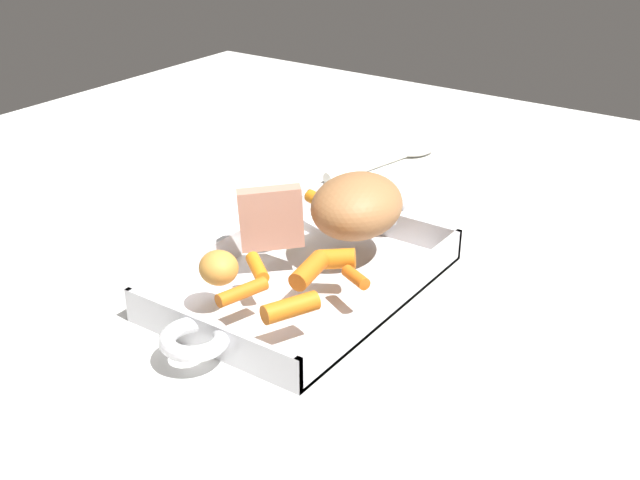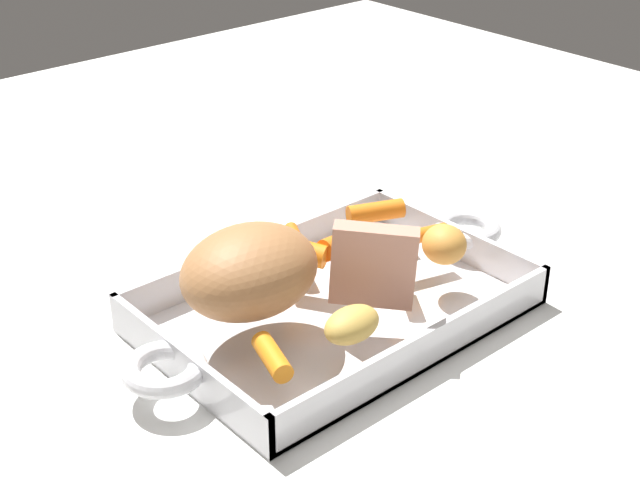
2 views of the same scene
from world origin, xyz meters
TOP-DOWN VIEW (x-y plane):
  - ground_plane at (0.00, 0.00)m, footprint 1.87×1.87m
  - roasting_dish at (0.00, 0.00)m, footprint 0.47×0.25m
  - pork_roast at (-0.09, 0.01)m, footprint 0.14×0.12m
  - roast_slice_thin at (0.00, -0.05)m, footprint 0.07×0.07m
  - baby_carrot_northeast at (0.02, 0.08)m, footprint 0.03×0.04m
  - baby_carrot_long at (0.12, 0.07)m, footprint 0.07×0.05m
  - baby_carrot_center_right at (-0.00, 0.05)m, footprint 0.04×0.05m
  - baby_carrot_southwest at (0.04, 0.04)m, footprint 0.06×0.03m
  - baby_carrot_southeast at (0.07, -0.02)m, footprint 0.04×0.05m
  - baby_carrot_short at (-0.13, -0.07)m, footprint 0.03×0.06m
  - baby_carrot_center_left at (0.12, 0.00)m, footprint 0.06×0.03m
  - potato_golden_small at (0.11, -0.04)m, footprint 0.07×0.07m
  - potato_near_roast at (-0.06, -0.08)m, footprint 0.06×0.04m
  - serving_spoon at (-0.44, -0.14)m, footprint 0.26×0.09m

SIDE VIEW (x-z plane):
  - ground_plane at x=0.00m, z-range 0.00..0.00m
  - serving_spoon at x=-0.44m, z-range 0.00..0.02m
  - roasting_dish at x=0.00m, z-range -0.01..0.03m
  - baby_carrot_northeast at x=0.02m, z-range 0.04..0.06m
  - baby_carrot_center_left at x=0.12m, z-range 0.04..0.06m
  - baby_carrot_southeast at x=0.07m, z-range 0.04..0.06m
  - baby_carrot_short at x=-0.13m, z-range 0.04..0.06m
  - baby_carrot_long at x=0.12m, z-range 0.04..0.06m
  - baby_carrot_southwest at x=0.04m, z-range 0.04..0.07m
  - baby_carrot_center_right at x=0.00m, z-range 0.04..0.07m
  - potato_near_roast at x=-0.06m, z-range 0.04..0.07m
  - potato_golden_small at x=0.11m, z-range 0.04..0.08m
  - roast_slice_thin at x=0.00m, z-range 0.04..0.12m
  - pork_roast at x=-0.09m, z-range 0.04..0.12m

